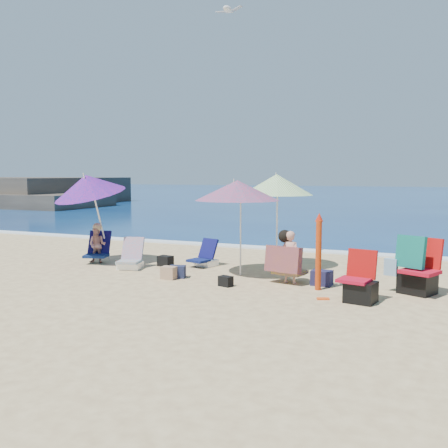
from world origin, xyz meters
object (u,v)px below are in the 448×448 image
at_px(person_center, 288,258).
at_px(umbrella_turquoise, 237,190).
at_px(seagull, 228,9).
at_px(camp_chair_left, 360,287).
at_px(chair_navy, 205,259).
at_px(umbrella_blue, 88,185).
at_px(chair_rainbow, 131,260).
at_px(umbrella_striped, 277,185).
at_px(furled_umbrella, 319,248).
at_px(camp_chair_right, 416,273).
at_px(person_left, 98,245).

bearing_deg(person_center, umbrella_turquoise, 164.76).
xyz_separation_m(umbrella_turquoise, seagull, (-0.76, 1.29, 4.08)).
bearing_deg(camp_chair_left, chair_navy, 152.56).
bearing_deg(umbrella_blue, chair_rainbow, -5.37).
relative_size(umbrella_turquoise, umbrella_striped, 0.95).
bearing_deg(chair_navy, furled_umbrella, -24.71).
bearing_deg(chair_navy, umbrella_blue, -162.03).
height_order(chair_navy, camp_chair_right, camp_chair_right).
bearing_deg(chair_rainbow, person_center, -1.55).
height_order(chair_navy, seagull, seagull).
height_order(chair_navy, camp_chair_left, camp_chair_left).
bearing_deg(chair_rainbow, furled_umbrella, -5.13).
height_order(umbrella_blue, person_left, umbrella_blue).
relative_size(camp_chair_right, person_center, 1.01).
height_order(furled_umbrella, seagull, seagull).
relative_size(umbrella_blue, camp_chair_right, 2.17).
relative_size(furled_umbrella, seagull, 1.92).
bearing_deg(umbrella_blue, umbrella_turquoise, 1.66).
xyz_separation_m(umbrella_striped, furled_umbrella, (1.36, -1.78, -1.11)).
bearing_deg(camp_chair_right, umbrella_blue, 178.98).
distance_m(umbrella_striped, furled_umbrella, 2.50).
height_order(camp_chair_left, camp_chair_right, camp_chair_right).
height_order(umbrella_blue, furled_umbrella, umbrella_blue).
bearing_deg(furled_umbrella, chair_navy, 155.29).
bearing_deg(person_left, umbrella_blue, -107.98).
bearing_deg(chair_navy, person_left, -165.86).
bearing_deg(seagull, umbrella_striped, -5.47).
bearing_deg(umbrella_blue, camp_chair_right, -1.02).
distance_m(camp_chair_left, camp_chair_right, 1.29).
height_order(furled_umbrella, camp_chair_right, furled_umbrella).
xyz_separation_m(umbrella_turquoise, person_center, (1.18, -0.32, -1.28)).
bearing_deg(umbrella_striped, umbrella_turquoise, -112.49).
xyz_separation_m(umbrella_turquoise, camp_chair_right, (3.51, -0.24, -1.41)).
height_order(umbrella_turquoise, seagull, seagull).
bearing_deg(person_center, umbrella_blue, 177.50).
height_order(umbrella_turquoise, chair_navy, umbrella_turquoise).
relative_size(furled_umbrella, person_center, 1.36).
bearing_deg(chair_navy, umbrella_striped, 15.07).
xyz_separation_m(umbrella_turquoise, chair_navy, (-1.10, 0.74, -1.62)).
bearing_deg(umbrella_blue, camp_chair_left, -9.87).
height_order(umbrella_blue, camp_chair_left, umbrella_blue).
xyz_separation_m(furled_umbrella, person_left, (-5.49, 0.71, -0.34)).
height_order(furled_umbrella, person_left, furled_umbrella).
bearing_deg(camp_chair_right, furled_umbrella, -167.30).
bearing_deg(chair_navy, umbrella_turquoise, -34.07).
height_order(camp_chair_right, seagull, seagull).
distance_m(umbrella_blue, chair_rainbow, 2.08).
height_order(umbrella_striped, furled_umbrella, umbrella_striped).
distance_m(umbrella_blue, seagull, 5.16).
xyz_separation_m(umbrella_blue, chair_rainbow, (1.22, -0.11, -1.68)).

